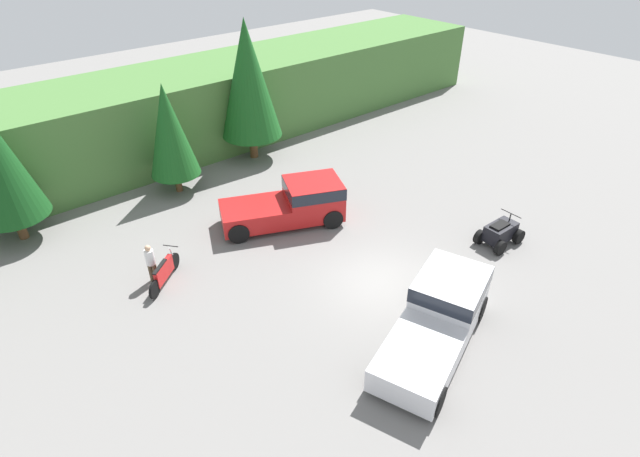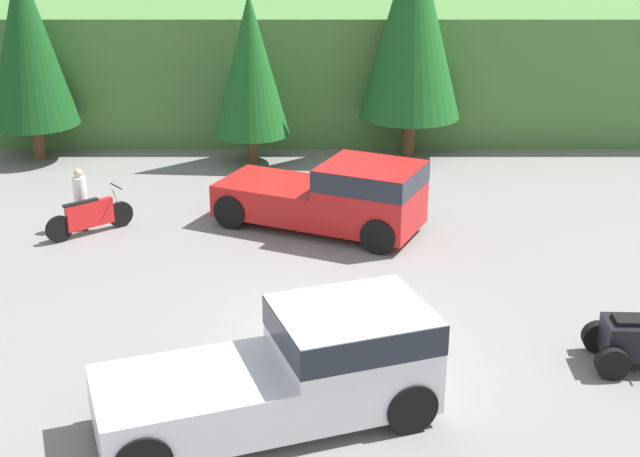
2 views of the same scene
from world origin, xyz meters
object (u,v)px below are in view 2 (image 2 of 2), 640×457
Objects in this scene: pickup_truck_second at (299,366)px; rider_person at (80,197)px; pickup_truck_red at (338,194)px; dirt_bike at (89,217)px.

pickup_truck_second is 10.45m from rider_person.
rider_person is (-6.59, 0.11, -0.11)m from pickup_truck_red.
pickup_truck_red is at bearing -37.13° from dirt_bike.
dirt_bike is 1.16× the size of rider_person.
pickup_truck_red is 8.63m from pickup_truck_second.
pickup_truck_red is 6.59m from rider_person.
pickup_truck_red is 3.46× the size of rider_person.
pickup_truck_second reaches higher than dirt_bike.
pickup_truck_red reaches higher than dirt_bike.
pickup_truck_red reaches higher than rider_person.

